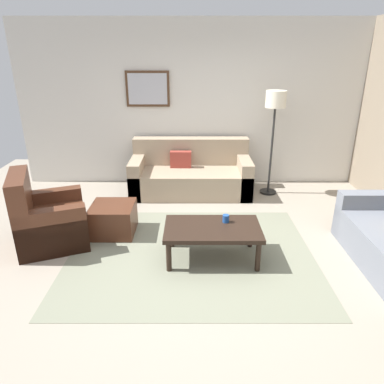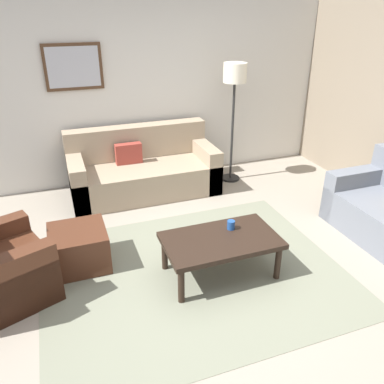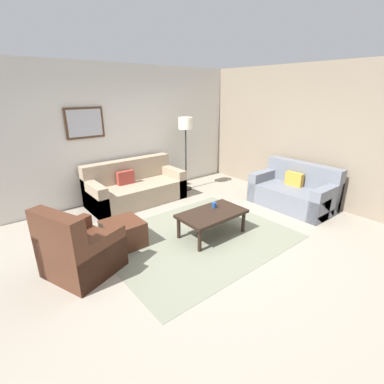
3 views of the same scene
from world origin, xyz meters
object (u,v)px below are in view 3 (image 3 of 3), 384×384
at_px(armchair_leather, 78,253).
at_px(framed_artwork, 85,123).
at_px(coffee_table, 212,215).
at_px(lamp_standing, 186,131).
at_px(ottoman, 123,233).
at_px(cup, 214,205).
at_px(couch_loveseat, 295,192).
at_px(couch_main, 134,188).

xyz_separation_m(armchair_leather, framed_artwork, (1.07, 2.27, 1.38)).
xyz_separation_m(coffee_table, lamp_standing, (1.08, 2.07, 1.05)).
xyz_separation_m(armchair_leather, ottoman, (0.77, 0.30, -0.11)).
bearing_deg(armchair_leather, cup, -5.30).
relative_size(couch_loveseat, ottoman, 2.84).
xyz_separation_m(coffee_table, cup, (0.16, 0.12, 0.10)).
relative_size(coffee_table, lamp_standing, 0.64).
distance_m(ottoman, coffee_table, 1.44).
bearing_deg(couch_main, cup, -78.46).
bearing_deg(armchair_leather, couch_main, 45.69).
height_order(couch_main, ottoman, couch_main).
relative_size(lamp_standing, framed_artwork, 2.31).
relative_size(couch_main, coffee_table, 1.82).
relative_size(armchair_leather, ottoman, 1.85).
xyz_separation_m(ottoman, framed_artwork, (0.29, 1.97, 1.48)).
relative_size(couch_main, cup, 22.08).
bearing_deg(ottoman, coffee_table, -25.98).
bearing_deg(lamp_standing, couch_loveseat, -63.51).
distance_m(armchair_leather, ottoman, 0.83).
xyz_separation_m(couch_loveseat, armchair_leather, (-4.25, 0.50, 0.01)).
distance_m(couch_loveseat, armchair_leather, 4.28).
bearing_deg(coffee_table, framed_artwork, 110.84).
relative_size(couch_main, framed_artwork, 2.71).
bearing_deg(framed_artwork, couch_loveseat, -40.97).
distance_m(couch_main, ottoman, 1.86).
relative_size(coffee_table, cup, 12.14).
bearing_deg(framed_artwork, couch_main, -30.26).
xyz_separation_m(ottoman, lamp_standing, (2.36, 1.44, 1.21)).
distance_m(couch_loveseat, framed_artwork, 4.44).
height_order(coffee_table, framed_artwork, framed_artwork).
bearing_deg(couch_main, couch_loveseat, -43.63).
relative_size(ottoman, lamp_standing, 0.33).
relative_size(couch_main, lamp_standing, 1.17).
bearing_deg(cup, armchair_leather, 174.70).
distance_m(couch_main, framed_artwork, 1.62).
height_order(lamp_standing, framed_artwork, framed_artwork).
distance_m(ottoman, lamp_standing, 3.02).
bearing_deg(ottoman, couch_main, 56.44).
distance_m(couch_loveseat, lamp_standing, 2.73).
bearing_deg(ottoman, couch_loveseat, -12.85).
height_order(couch_main, cup, couch_main).
bearing_deg(coffee_table, couch_main, 96.78).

